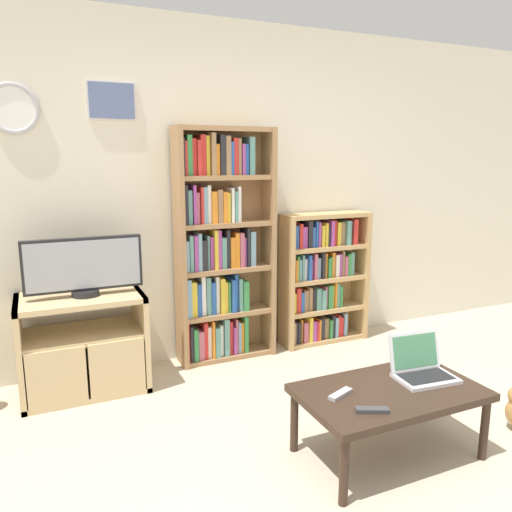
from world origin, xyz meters
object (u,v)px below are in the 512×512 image
object	(u,v)px
tv_stand	(83,344)
laptop	(421,367)
television	(84,266)
coffee_table	(390,396)
bookshelf_short	(320,278)
remote_far_from_laptop	(372,410)
bookshelf_tall	(219,248)
remote_near_laptop	(341,394)

from	to	relation	value
tv_stand	laptop	bearing A→B (deg)	-40.35
television	coffee_table	size ratio (longest dim) A/B	0.78
coffee_table	bookshelf_short	bearing A→B (deg)	71.12
tv_stand	remote_far_from_laptop	world-z (taller)	tv_stand
coffee_table	laptop	size ratio (longest dim) A/B	2.82
bookshelf_short	coffee_table	bearing A→B (deg)	-108.88
bookshelf_tall	laptop	world-z (taller)	bookshelf_tall
laptop	remote_far_from_laptop	bearing A→B (deg)	-151.09
coffee_table	remote_near_laptop	size ratio (longest dim) A/B	5.86
television	bookshelf_short	distance (m)	1.97
tv_stand	bookshelf_short	xyz separation A→B (m)	(1.97, 0.17, 0.22)
bookshelf_tall	remote_near_laptop	size ratio (longest dim) A/B	10.95
laptop	remote_far_from_laptop	distance (m)	0.54
laptop	remote_near_laptop	xyz separation A→B (m)	(-0.54, -0.01, -0.05)
bookshelf_tall	laptop	size ratio (longest dim) A/B	5.27
laptop	tv_stand	bearing A→B (deg)	145.06
bookshelf_tall	coffee_table	distance (m)	1.76
remote_far_from_laptop	tv_stand	bearing A→B (deg)	-119.63
remote_near_laptop	remote_far_from_laptop	bearing A→B (deg)	-8.51
television	tv_stand	bearing A→B (deg)	172.81
television	bookshelf_tall	xyz separation A→B (m)	(1.02, 0.17, 0.02)
tv_stand	laptop	distance (m)	2.18
remote_near_laptop	tv_stand	bearing A→B (deg)	-163.50
bookshelf_tall	remote_far_from_laptop	size ratio (longest dim) A/B	11.03
television	remote_far_from_laptop	distance (m)	2.04
television	remote_near_laptop	xyz separation A→B (m)	(1.09, -1.42, -0.48)
tv_stand	television	distance (m)	0.54
tv_stand	remote_near_laptop	bearing A→B (deg)	-51.67
tv_stand	remote_far_from_laptop	distance (m)	2.01
tv_stand	bookshelf_tall	distance (m)	1.20
tv_stand	television	world-z (taller)	television
tv_stand	coffee_table	xyz separation A→B (m)	(1.41, -1.46, 0.00)
tv_stand	laptop	size ratio (longest dim) A/B	2.38
bookshelf_tall	laptop	xyz separation A→B (m)	(0.61, -1.58, -0.45)
television	bookshelf_tall	bearing A→B (deg)	9.75
bookshelf_tall	remote_far_from_laptop	distance (m)	1.87
coffee_table	laptop	xyz separation A→B (m)	(0.25, 0.05, 0.10)
television	remote_far_from_laptop	world-z (taller)	television
tv_stand	bookshelf_tall	world-z (taller)	bookshelf_tall
remote_near_laptop	bookshelf_short	bearing A→B (deg)	130.30
bookshelf_short	laptop	world-z (taller)	bookshelf_short
tv_stand	bookshelf_short	bearing A→B (deg)	4.87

